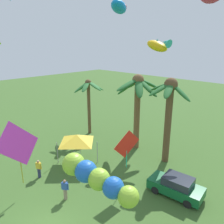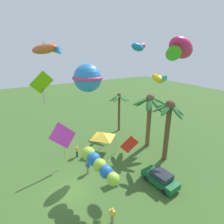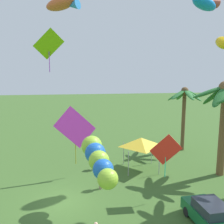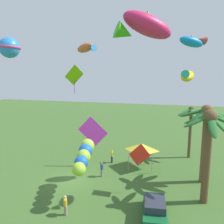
{
  "view_description": "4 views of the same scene",
  "coord_description": "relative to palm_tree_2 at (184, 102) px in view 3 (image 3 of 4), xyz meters",
  "views": [
    {
      "loc": [
        10.02,
        -4.72,
        10.75
      ],
      "look_at": [
        0.46,
        5.18,
        6.46
      ],
      "focal_mm": 35.64,
      "sensor_mm": 36.0,
      "label": 1
    },
    {
      "loc": [
        14.67,
        -3.54,
        13.51
      ],
      "look_at": [
        -0.1,
        4.91,
        7.56
      ],
      "focal_mm": 28.87,
      "sensor_mm": 36.0,
      "label": 2
    },
    {
      "loc": [
        17.72,
        1.34,
        9.47
      ],
      "look_at": [
        -0.3,
        3.32,
        6.07
      ],
      "focal_mm": 44.96,
      "sensor_mm": 36.0,
      "label": 3
    },
    {
      "loc": [
        19.06,
        9.36,
        10.69
      ],
      "look_at": [
        -1.23,
        3.87,
        7.06
      ],
      "focal_mm": 35.35,
      "sensor_mm": 36.0,
      "label": 4
    }
  ],
  "objects": [
    {
      "name": "spectator_1",
      "position": [
        8.11,
        -9.25,
        -4.34
      ],
      "size": [
        0.48,
        0.4,
        1.59
      ],
      "color": "gray",
      "rests_on": "ground"
    },
    {
      "name": "parked_car_0",
      "position": [
        13.57,
        -3.35,
        -4.4
      ],
      "size": [
        4.06,
        2.1,
        1.51
      ],
      "color": "#145B2D",
      "rests_on": "ground"
    },
    {
      "name": "kite_fish_4",
      "position": [
        5.42,
        -0.74,
        8.65
      ],
      "size": [
        2.37,
        3.05,
        1.41
      ],
      "color": "#107DD5"
    },
    {
      "name": "kite_diamond_6",
      "position": [
        5.57,
        -11.09,
        -1.07
      ],
      "size": [
        0.93,
        3.37,
        4.81
      ],
      "color": "#D537C6"
    },
    {
      "name": "kite_fish_5",
      "position": [
        5.38,
        -11.8,
        8.38
      ],
      "size": [
        2.42,
        2.99,
        1.32
      ],
      "color": "#CA592B"
    },
    {
      "name": "festival_tent",
      "position": [
        4.68,
        -5.5,
        -2.68
      ],
      "size": [
        2.86,
        2.86,
        2.85
      ],
      "color": "#9E9EA3",
      "rests_on": "ground"
    },
    {
      "name": "ground_plane",
      "position": [
        9.81,
        -11.87,
        -5.15
      ],
      "size": [
        120.0,
        120.0,
        0.0
      ],
      "primitive_type": "plane",
      "color": "#3D6028"
    },
    {
      "name": "kite_diamond_3",
      "position": [
        10.2,
        -5.02,
        -1.62
      ],
      "size": [
        0.76,
        2.06,
        3.03
      ],
      "color": "red"
    },
    {
      "name": "spectator_0",
      "position": [
        4.26,
        -9.18,
        -4.34
      ],
      "size": [
        0.5,
        0.38,
        1.59
      ],
      "color": "#2D3351",
      "rests_on": "ground"
    },
    {
      "name": "palm_tree_2",
      "position": [
        0.0,
        0.0,
        0.0
      ],
      "size": [
        3.7,
        3.74,
        6.71
      ],
      "color": "brown",
      "rests_on": "ground"
    },
    {
      "name": "kite_diamond_0",
      "position": [
        6.6,
        -12.78,
        5.38
      ],
      "size": [
        0.4,
        2.25,
        3.12
      ],
      "color": "#70BA0A"
    },
    {
      "name": "kite_tube_2",
      "position": [
        11.87,
        -9.64,
        -1.42
      ],
      "size": [
        4.8,
        1.9,
        1.9
      ],
      "color": "#9DD136"
    }
  ]
}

